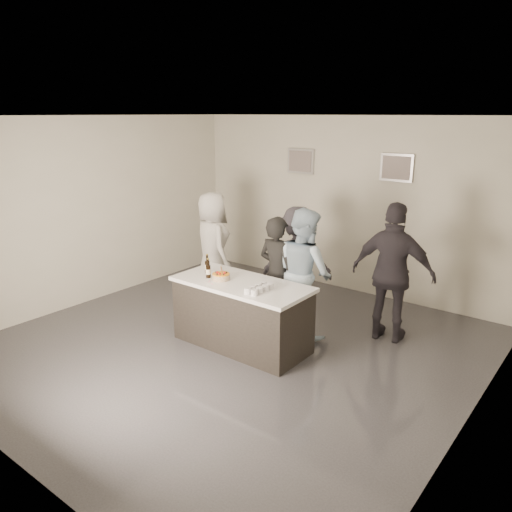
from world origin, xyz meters
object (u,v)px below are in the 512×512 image
object	(u,v)px
beer_bottle_b	(208,268)
person_guest_left	(213,245)
cake	(221,277)
person_main_black	(277,274)
person_guest_right	(393,273)
beer_bottle_a	(207,264)
person_guest_back	(297,260)
person_main_blue	(304,272)
bar_counter	(242,314)

from	to	relation	value
beer_bottle_b	person_guest_left	bearing A→B (deg)	130.74
cake	person_main_black	size ratio (longest dim) A/B	0.14
person_guest_right	person_guest_left	bearing A→B (deg)	-2.70
beer_bottle_a	person_main_black	bearing A→B (deg)	45.62
beer_bottle_a	person_guest_right	bearing A→B (deg)	33.27
person_main_black	person_guest_back	world-z (taller)	same
cake	person_guest_back	size ratio (longest dim) A/B	0.14
person_main_black	cake	bearing A→B (deg)	72.02
beer_bottle_a	person_main_blue	bearing A→B (deg)	38.51
bar_counter	beer_bottle_a	bearing A→B (deg)	178.60
person_main_blue	person_guest_left	size ratio (longest dim) A/B	1.01
cake	beer_bottle_b	distance (m)	0.22
cake	person_main_black	distance (m)	0.88
bar_counter	beer_bottle_b	xyz separation A→B (m)	(-0.47, -0.13, 0.58)
person_guest_right	cake	bearing A→B (deg)	33.15
bar_counter	person_guest_right	size ratio (longest dim) A/B	0.97
person_main_black	beer_bottle_b	bearing A→B (deg)	62.78
cake	person_guest_right	size ratio (longest dim) A/B	0.12
bar_counter	person_guest_right	bearing A→B (deg)	43.28
person_guest_left	beer_bottle_b	bearing A→B (deg)	157.11
beer_bottle_b	person_guest_left	size ratio (longest dim) A/B	0.15
person_main_blue	beer_bottle_b	bearing A→B (deg)	71.65
beer_bottle_b	person_guest_right	world-z (taller)	person_guest_right
beer_bottle_b	beer_bottle_a	bearing A→B (deg)	136.53
beer_bottle_b	person_guest_left	world-z (taller)	person_guest_left
beer_bottle_a	person_guest_back	xyz separation A→B (m)	(0.52, 1.47, -0.19)
bar_counter	person_guest_left	bearing A→B (deg)	143.64
beer_bottle_a	bar_counter	bearing A→B (deg)	-1.40
cake	person_guest_left	bearing A→B (deg)	136.17
bar_counter	person_guest_left	xyz separation A→B (m)	(-1.59, 1.17, 0.45)
person_main_black	person_main_blue	size ratio (longest dim) A/B	0.92
cake	person_main_blue	bearing A→B (deg)	52.93
beer_bottle_a	person_guest_left	xyz separation A→B (m)	(-0.97, 1.16, -0.13)
bar_counter	beer_bottle_b	distance (m)	0.76
bar_counter	person_main_blue	world-z (taller)	person_main_blue
bar_counter	person_main_black	size ratio (longest dim) A/B	1.11
cake	beer_bottle_b	size ratio (longest dim) A/B	0.90
person_guest_left	person_guest_right	size ratio (longest dim) A/B	0.93
cake	person_guest_back	xyz separation A→B (m)	(0.18, 1.58, -0.10)
beer_bottle_a	person_guest_left	distance (m)	1.52
cake	beer_bottle_a	size ratio (longest dim) A/B	0.90
person_main_black	person_guest_left	size ratio (longest dim) A/B	0.93
beer_bottle_b	person_main_black	size ratio (longest dim) A/B	0.16
cake	beer_bottle_a	bearing A→B (deg)	163.47
person_guest_left	person_main_blue	bearing A→B (deg)	-162.66
beer_bottle_a	person_main_black	size ratio (longest dim) A/B	0.16
bar_counter	person_main_blue	size ratio (longest dim) A/B	1.03
person_guest_back	person_guest_right	bearing A→B (deg)	148.00
cake	beer_bottle_b	world-z (taller)	beer_bottle_b
person_main_black	person_main_blue	world-z (taller)	person_main_blue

